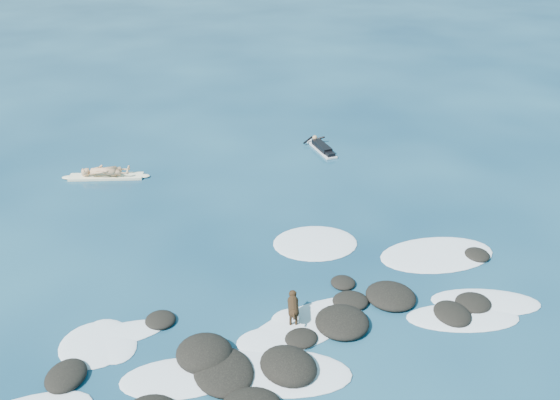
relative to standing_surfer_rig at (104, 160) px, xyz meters
name	(u,v)px	position (x,y,z in m)	size (l,w,h in m)	color
ground	(268,302)	(3.54, -9.54, -0.75)	(160.00, 160.00, 0.00)	#0A2642
reef_rocks	(278,351)	(3.13, -11.59, -0.65)	(13.13, 5.53, 0.58)	black
breaking_foam	(284,322)	(3.65, -10.50, -0.74)	(15.61, 8.48, 0.12)	white
standing_surfer_rig	(104,160)	(0.00, 0.00, 0.00)	(3.31, 1.32, 1.91)	#FDF3CA
paddling_surfer_rig	(322,147)	(8.90, -0.07, -0.62)	(1.04, 2.33, 0.40)	silver
dog	(293,306)	(3.91, -10.49, -0.28)	(0.49, 1.09, 0.71)	black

